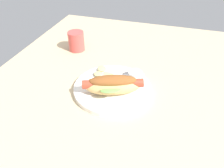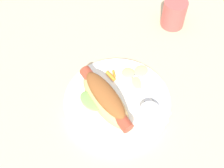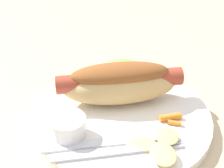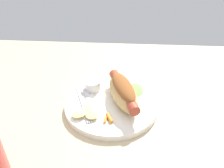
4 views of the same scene
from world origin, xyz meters
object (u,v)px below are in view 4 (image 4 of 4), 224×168
(plate, at_px, (112,105))
(sauce_ramekin, at_px, (93,85))
(fork, at_px, (83,102))
(carrot_garnish, at_px, (107,118))
(knife, at_px, (88,98))
(hot_dog, at_px, (123,91))
(chips_pile, at_px, (86,113))

(plate, distance_m, sauce_ramekin, 0.09)
(fork, height_order, carrot_garnish, carrot_garnish)
(knife, relative_size, carrot_garnish, 4.86)
(plate, distance_m, carrot_garnish, 0.07)
(plate, relative_size, carrot_garnish, 7.80)
(plate, height_order, hot_dog, hot_dog)
(hot_dog, relative_size, knife, 1.16)
(sauce_ramekin, bearing_deg, fork, 74.89)
(sauce_ramekin, height_order, carrot_garnish, sauce_ramekin)
(hot_dog, xyz_separation_m, sauce_ramekin, (0.09, -0.05, -0.02))
(plate, relative_size, chips_pile, 3.29)
(plate, relative_size, hot_dog, 1.38)
(chips_pile, relative_size, carrot_garnish, 2.37)
(plate, relative_size, knife, 1.60)
(sauce_ramekin, height_order, knife, sauce_ramekin)
(fork, distance_m, chips_pile, 0.05)
(chips_pile, bearing_deg, carrot_garnish, 164.36)
(plate, xyz_separation_m, carrot_garnish, (0.01, 0.07, 0.01))
(fork, xyz_separation_m, carrot_garnish, (-0.07, 0.06, 0.00))
(hot_dog, distance_m, knife, 0.10)
(plate, height_order, fork, fork)
(plate, relative_size, sauce_ramekin, 5.38)
(plate, bearing_deg, carrot_garnish, 83.63)
(hot_dog, height_order, sauce_ramekin, hot_dog)
(sauce_ramekin, distance_m, fork, 0.07)
(hot_dog, distance_m, chips_pile, 0.11)
(carrot_garnish, bearing_deg, chips_pile, -15.64)
(plate, bearing_deg, knife, -11.13)
(sauce_ramekin, xyz_separation_m, fork, (0.02, 0.07, -0.01))
(sauce_ramekin, relative_size, chips_pile, 0.61)
(knife, bearing_deg, fork, -54.57)
(chips_pile, bearing_deg, knife, -85.96)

